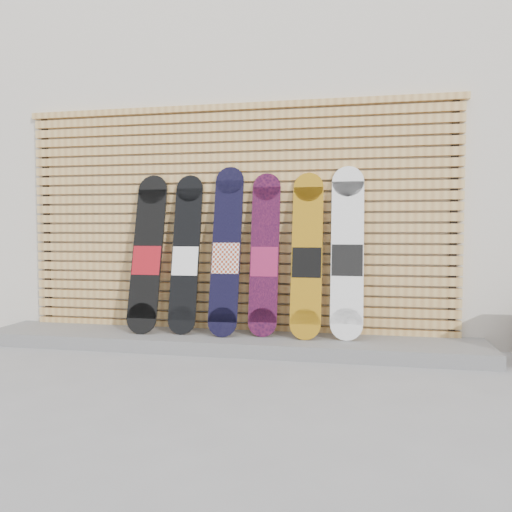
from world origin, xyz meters
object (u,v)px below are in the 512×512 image
(snowboard_5, at_px, (347,253))
(snowboard_2, at_px, (226,251))
(snowboard_1, at_px, (186,254))
(snowboard_4, at_px, (307,256))
(snowboard_0, at_px, (147,254))
(snowboard_3, at_px, (265,255))

(snowboard_5, bearing_deg, snowboard_2, -178.17)
(snowboard_1, distance_m, snowboard_2, 0.40)
(snowboard_4, bearing_deg, snowboard_2, -178.86)
(snowboard_1, distance_m, snowboard_4, 1.15)
(snowboard_0, relative_size, snowboard_5, 0.97)
(snowboard_4, height_order, snowboard_5, snowboard_5)
(snowboard_1, bearing_deg, snowboard_5, 0.62)
(snowboard_2, xyz_separation_m, snowboard_3, (0.36, 0.04, -0.03))
(snowboard_0, xyz_separation_m, snowboard_1, (0.38, 0.03, -0.00))
(snowboard_0, height_order, snowboard_2, snowboard_2)
(snowboard_1, xyz_separation_m, snowboard_3, (0.76, 0.02, 0.00))
(snowboard_2, distance_m, snowboard_4, 0.75)
(snowboard_1, xyz_separation_m, snowboard_2, (0.40, -0.02, 0.03))
(snowboard_1, bearing_deg, snowboard_4, -0.21)
(snowboard_1, height_order, snowboard_2, snowboard_2)
(snowboard_0, relative_size, snowboard_1, 1.01)
(snowboard_3, height_order, snowboard_5, snowboard_5)
(snowboard_0, height_order, snowboard_3, snowboard_0)
(snowboard_2, distance_m, snowboard_3, 0.36)
(snowboard_2, height_order, snowboard_4, snowboard_2)
(snowboard_0, distance_m, snowboard_1, 0.38)
(snowboard_1, height_order, snowboard_3, snowboard_3)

